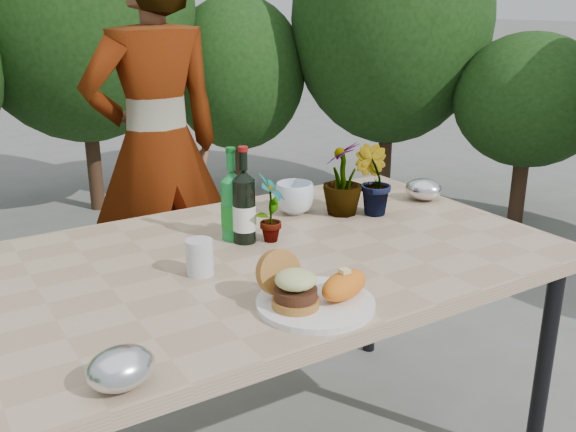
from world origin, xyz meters
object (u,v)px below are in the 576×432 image
patio_table (273,270)px  dinner_plate (315,303)px  wine_bottle (244,208)px  person (157,148)px

patio_table → dinner_plate: (-0.09, -0.35, 0.06)m
patio_table → wine_bottle: size_ratio=5.56×
dinner_plate → person: (0.16, 1.43, 0.08)m
dinner_plate → patio_table: bearing=75.2°
person → patio_table: bearing=84.9°
patio_table → person: (0.07, 1.08, 0.14)m
patio_table → person: person is taller
wine_bottle → patio_table: bearing=-54.6°
person → dinner_plate: bearing=82.1°
patio_table → person: 1.09m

